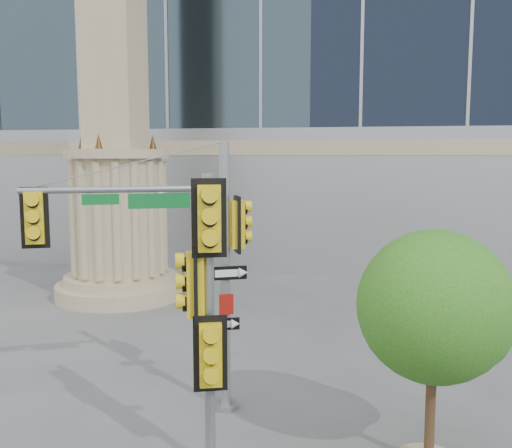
# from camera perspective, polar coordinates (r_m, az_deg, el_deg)

# --- Properties ---
(ground) EXTENTS (120.00, 120.00, 0.00)m
(ground) POSITION_cam_1_polar(r_m,az_deg,el_deg) (10.67, -3.73, -20.54)
(ground) COLOR #545456
(ground) RESTS_ON ground
(monument) EXTENTS (4.40, 4.40, 16.60)m
(monument) POSITION_cam_1_polar(r_m,az_deg,el_deg) (20.04, -13.79, 8.46)
(monument) COLOR tan
(monument) RESTS_ON ground
(main_signal_pole) EXTENTS (3.75, 1.96, 5.16)m
(main_signal_pole) POSITION_cam_1_polar(r_m,az_deg,el_deg) (10.65, -8.08, -2.42)
(main_signal_pole) COLOR slate
(main_signal_pole) RESTS_ON ground
(secondary_signal_pole) EXTENTS (0.87, 0.63, 4.65)m
(secondary_signal_pole) POSITION_cam_1_polar(r_m,az_deg,el_deg) (8.66, -5.03, -7.71)
(secondary_signal_pole) COLOR slate
(secondary_signal_pole) RESTS_ON ground
(street_tree) EXTENTS (2.43, 2.38, 3.79)m
(street_tree) POSITION_cam_1_polar(r_m,az_deg,el_deg) (9.33, 17.65, -8.46)
(street_tree) COLOR tan
(street_tree) RESTS_ON ground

